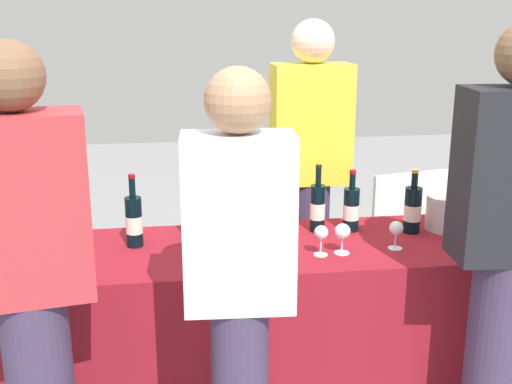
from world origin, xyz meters
The scene contains 19 objects.
tasting_table centered at (0.00, 0.00, 0.36)m, with size 2.58×0.67×0.73m, color maroon.
wine_bottle_0 centered at (-0.89, 0.16, 0.84)m, with size 0.08×0.08×0.32m.
wine_bottle_1 centered at (-0.53, 0.08, 0.84)m, with size 0.07×0.07×0.33m.
wine_bottle_2 centered at (-0.27, 0.15, 0.84)m, with size 0.07×0.07×0.30m.
wine_bottle_3 centered at (-0.14, 0.06, 0.84)m, with size 0.07×0.07×0.31m.
wine_bottle_4 centered at (0.31, 0.16, 0.84)m, with size 0.07×0.07×0.32m.
wine_bottle_5 centered at (0.47, 0.15, 0.83)m, with size 0.08×0.08×0.29m.
wine_bottle_6 centered at (0.75, 0.08, 0.84)m, with size 0.08×0.08×0.30m.
wine_glass_0 centered at (-0.16, -0.15, 0.82)m, with size 0.07×0.07×0.13m.
wine_glass_1 centered at (0.26, -0.15, 0.82)m, with size 0.06×0.06×0.13m.
wine_glass_2 centered at (0.35, -0.14, 0.82)m, with size 0.07×0.07×0.13m.
wine_glass_3 centered at (0.60, -0.12, 0.82)m, with size 0.06×0.06×0.13m.
wine_glass_4 centered at (0.95, -0.10, 0.83)m, with size 0.07×0.07×0.14m.
ice_bucket centered at (0.94, 0.10, 0.81)m, with size 0.21×0.21×0.17m, color silver.
server_pouring centered at (0.39, 0.65, 0.92)m, with size 0.42×0.23×1.70m.
guest_0 centered at (-0.84, -0.60, 0.89)m, with size 0.45×0.29×1.66m.
guest_1 centered at (-0.15, -0.68, 0.86)m, with size 0.37×0.22×1.57m.
guest_2 centered at (0.87, -0.55, 0.93)m, with size 0.43×0.26×1.71m.
menu_board centered at (1.17, 1.01, 0.39)m, with size 0.63×0.03×0.77m, color white.
Camera 1 is at (-0.37, -2.63, 1.74)m, focal length 44.87 mm.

